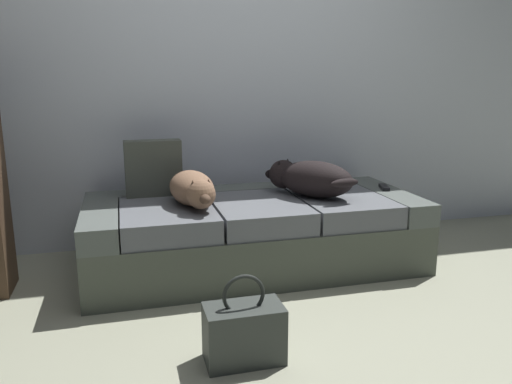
{
  "coord_description": "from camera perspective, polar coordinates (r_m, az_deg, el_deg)",
  "views": [
    {
      "loc": [
        -0.75,
        -1.82,
        1.14
      ],
      "look_at": [
        0.0,
        0.97,
        0.48
      ],
      "focal_mm": 35.27,
      "sensor_mm": 36.0,
      "label": 1
    }
  ],
  "objects": [
    {
      "name": "ground_plane",
      "position": [
        2.28,
        6.69,
        -17.34
      ],
      "size": [
        10.0,
        10.0,
        0.0
      ],
      "primitive_type": "plane",
      "color": "#989A82"
    },
    {
      "name": "back_wall",
      "position": [
        3.56,
        -2.97,
        17.03
      ],
      "size": [
        6.4,
        0.1,
        2.8
      ],
      "primitive_type": "cube",
      "color": "silver",
      "rests_on": "ground"
    },
    {
      "name": "couch",
      "position": [
        3.09,
        -0.25,
        -4.62
      ],
      "size": [
        1.98,
        0.88,
        0.43
      ],
      "color": "#484E43",
      "rests_on": "ground"
    },
    {
      "name": "dog_tan",
      "position": [
        2.86,
        -7.12,
        0.36
      ],
      "size": [
        0.29,
        0.57,
        0.19
      ],
      "color": "#836047",
      "rests_on": "couch"
    },
    {
      "name": "dog_dark",
      "position": [
        3.08,
        6.11,
        1.57
      ],
      "size": [
        0.52,
        0.57,
        0.22
      ],
      "color": "black",
      "rests_on": "couch"
    },
    {
      "name": "tv_remote",
      "position": [
        3.38,
        14.33,
        0.53
      ],
      "size": [
        0.09,
        0.16,
        0.02
      ],
      "primitive_type": "cube",
      "rotation": [
        0.0,
        0.0,
        -0.3
      ],
      "color": "black",
      "rests_on": "couch"
    },
    {
      "name": "throw_pillow",
      "position": [
        3.14,
        -11.56,
        2.68
      ],
      "size": [
        0.34,
        0.13,
        0.34
      ],
      "primitive_type": "cube",
      "rotation": [
        0.0,
        0.0,
        0.02
      ],
      "color": "#454A40",
      "rests_on": "couch"
    },
    {
      "name": "handbag",
      "position": [
        2.13,
        -1.39,
        -15.61
      ],
      "size": [
        0.32,
        0.18,
        0.38
      ],
      "color": "#343A36",
      "rests_on": "ground"
    }
  ]
}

